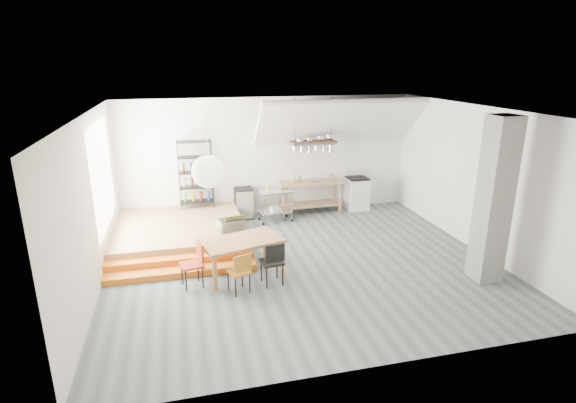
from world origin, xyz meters
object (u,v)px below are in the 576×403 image
object	(u,v)px
mini_fridge	(244,203)
stove	(357,193)
dining_table	(241,244)
rolling_cart	(275,202)

from	to	relation	value
mini_fridge	stove	bearing A→B (deg)	-0.77
dining_table	rolling_cart	xyz separation A→B (m)	(1.31, 2.90, -0.12)
rolling_cart	stove	bearing A→B (deg)	4.53
dining_table	rolling_cart	bearing A→B (deg)	50.30
mini_fridge	dining_table	bearing A→B (deg)	-99.20
stove	dining_table	distance (m)	5.08
dining_table	rolling_cart	distance (m)	3.18
rolling_cart	mini_fridge	bearing A→B (deg)	140.89
rolling_cart	dining_table	bearing A→B (deg)	-120.13
dining_table	mini_fridge	world-z (taller)	mini_fridge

